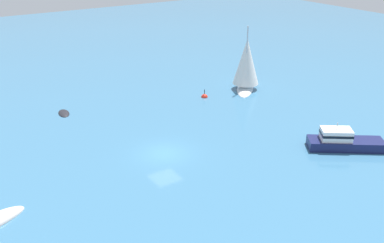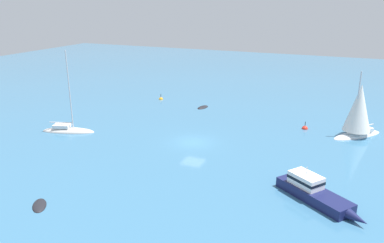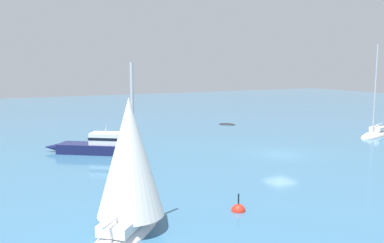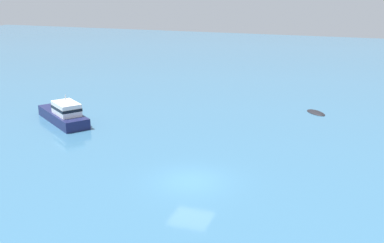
{
  "view_description": "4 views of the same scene",
  "coord_description": "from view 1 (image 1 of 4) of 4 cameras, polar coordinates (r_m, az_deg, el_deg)",
  "views": [
    {
      "loc": [
        17.36,
        31.36,
        18.44
      ],
      "look_at": [
        -3.87,
        -1.39,
        1.71
      ],
      "focal_mm": 41.93,
      "sensor_mm": 36.0,
      "label": 1
    },
    {
      "loc": [
        -16.25,
        37.64,
        15.85
      ],
      "look_at": [
        0.4,
        -0.59,
        2.32
      ],
      "focal_mm": 35.21,
      "sensor_mm": 36.0,
      "label": 2
    },
    {
      "loc": [
        -23.38,
        -27.92,
        7.85
      ],
      "look_at": [
        -5.98,
        5.62,
        2.67
      ],
      "focal_mm": 38.21,
      "sensor_mm": 36.0,
      "label": 3
    },
    {
      "loc": [
        8.68,
        -24.79,
        11.71
      ],
      "look_at": [
        -0.88,
        2.69,
        2.92
      ],
      "focal_mm": 44.24,
      "sensor_mm": 36.0,
      "label": 4
    }
  ],
  "objects": [
    {
      "name": "ground_plane",
      "position": [
        40.31,
        -3.55,
        -4.07
      ],
      "size": [
        160.0,
        160.0,
        0.0
      ],
      "primitive_type": "plane",
      "color": "teal"
    },
    {
      "name": "skiff",
      "position": [
        50.8,
        -15.99,
        0.98
      ],
      "size": [
        1.54,
        2.6,
        0.43
      ],
      "rotation": [
        0.0,
        0.0,
        1.4
      ],
      "color": "black",
      "rests_on": "ground"
    },
    {
      "name": "ketch",
      "position": [
        56.09,
        6.92,
        6.95
      ],
      "size": [
        6.34,
        6.61,
        8.44
      ],
      "rotation": [
        0.0,
        0.0,
        0.82
      ],
      "color": "white",
      "rests_on": "ground"
    },
    {
      "name": "launch",
      "position": [
        43.16,
        18.99,
        -2.38
      ],
      "size": [
        7.68,
        6.09,
        2.55
      ],
      "rotation": [
        0.0,
        0.0,
        2.52
      ],
      "color": "#191E4C",
      "rests_on": "ground"
    },
    {
      "name": "channel_buoy",
      "position": [
        53.69,
        1.59,
        3.12
      ],
      "size": [
        0.78,
        0.78,
        1.36
      ],
      "color": "red",
      "rests_on": "ground"
    }
  ]
}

